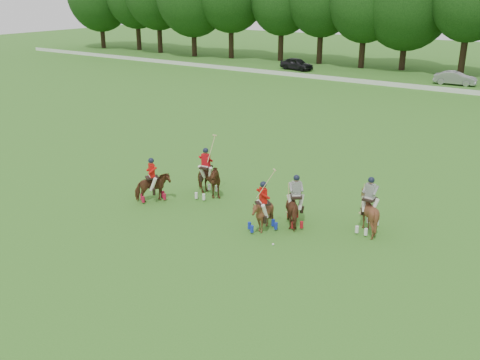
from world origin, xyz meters
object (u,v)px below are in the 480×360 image
Objects in this scene: polo_red_a at (153,186)px; polo_ball at (273,244)px; car_mid at (455,78)px; polo_red_c at (263,214)px; car_left at (297,64)px; polo_stripe_a at (295,207)px; polo_stripe_b at (368,212)px; polo_red_b at (206,179)px.

polo_ball is (6.87, -0.76, -0.69)m from polo_red_a.
car_mid is 39.63m from polo_red_c.
car_mid is at bearing 84.34° from polo_red_a.
polo_red_a is at bearing -149.89° from car_left.
car_left is 45.54m from polo_ball.
polo_stripe_a is (20.61, -38.31, 0.07)m from car_left.
polo_ball is at bearing -127.07° from polo_stripe_b.
polo_red_b reaches higher than polo_stripe_a.
car_mid is 38.41m from polo_stripe_a.
polo_stripe_b is at bearing 4.90° from polo_red_b.
polo_red_c reaches higher than polo_ball.
polo_red_b is (1.66, 1.86, 0.12)m from polo_red_a.
polo_red_b is 5.89m from polo_ball.
polo_stripe_a is at bearing -5.22° from polo_red_b.
car_left is at bearing 85.52° from car_mid.
polo_red_b is 7.71m from polo_stripe_b.
polo_red_c is at bearing -22.45° from polo_red_b.
polo_stripe_a is at bearing 58.10° from polo_red_c.
car_mid reaches higher than polo_ball.
polo_red_c is (4.18, -1.73, -0.11)m from polo_red_b.
car_left is at bearing 112.45° from polo_red_b.
car_left is 1.02× the size of car_mid.
car_left is at bearing 118.28° from polo_stripe_a.
polo_stripe_b reaches higher than polo_red_a.
polo_red_b reaches higher than polo_red_a.
car_mid is 37.59m from polo_stripe_b.
polo_stripe_b is (3.51, 2.39, 0.08)m from polo_red_c.
polo_red_c reaches higher than car_left.
polo_red_a is (13.98, -39.72, 0.03)m from car_left.
polo_red_a is 23.17× the size of polo_ball.
car_left is at bearing 117.25° from polo_ball.
polo_red_c is 4.24m from polo_stripe_b.
polo_red_b reaches higher than car_mid.
polo_stripe_a reaches higher than car_left.
polo_stripe_b is (23.33, -37.20, 0.12)m from car_left.
car_mid is at bearing 98.28° from polo_stripe_b.
polo_red_a reaches higher than car_left.
polo_ball is (1.03, -0.90, -0.70)m from polo_red_c.
polo_ball is (5.21, -2.62, -0.81)m from polo_red_b.
polo_red_c is (5.84, 0.14, 0.01)m from polo_red_a.
polo_red_b is 1.26× the size of polo_stripe_b.
polo_ball is (2.94, -40.48, -0.62)m from car_mid.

